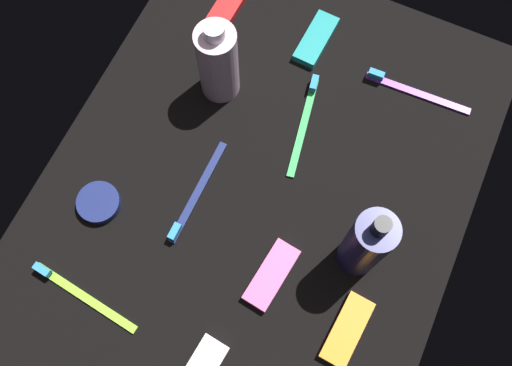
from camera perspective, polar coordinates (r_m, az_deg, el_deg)
ground_plane at (r=88.15cm, az=0.00°, el=-0.75°), size 84.00×64.00×1.20cm
lotion_bottle at (r=77.87cm, az=11.19°, el=-6.14°), size 5.84×5.84×19.62cm
bodywash_bottle at (r=88.34cm, az=-3.92°, el=12.23°), size 6.39×6.39×16.98cm
toothbrush_purple at (r=97.27cm, az=15.61°, el=9.13°), size 1.87×18.03×2.10cm
toothbrush_navy at (r=87.08cm, az=-6.28°, el=-1.41°), size 18.01×1.38×2.10cm
toothbrush_lime at (r=87.32cm, az=-17.65°, el=-10.68°), size 3.26×18.02×2.10cm
toothbrush_green at (r=91.70cm, az=5.01°, el=6.47°), size 17.94×4.28×2.10cm
snack_bar_teal at (r=99.14cm, az=6.15°, el=14.39°), size 10.60×4.55×1.50cm
snack_bar_orange at (r=83.71cm, az=9.28°, el=-14.61°), size 10.68×4.79×1.50cm
snack_bar_pink at (r=83.64cm, az=1.60°, el=-9.37°), size 10.81×5.25×1.50cm
snack_bar_red at (r=101.51cm, az=-3.47°, el=16.74°), size 10.56×4.44×1.50cm
cream_tin_left at (r=89.45cm, az=-15.76°, el=-1.95°), size 6.65×6.65×1.57cm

